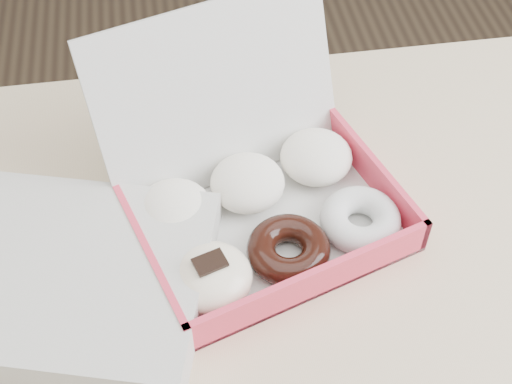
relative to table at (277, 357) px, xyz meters
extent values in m
cube|color=#D0B189|center=(0.00, 0.00, 0.06)|extent=(1.20, 0.80, 0.04)
cube|color=silver|center=(0.01, 0.11, 0.08)|extent=(0.33, 0.28, 0.01)
cube|color=#E73851|center=(0.04, 0.02, 0.10)|extent=(0.27, 0.09, 0.05)
cube|color=silver|center=(-0.02, 0.21, 0.10)|extent=(0.27, 0.09, 0.05)
cube|color=#E73851|center=(-0.12, 0.07, 0.10)|extent=(0.07, 0.20, 0.05)
cube|color=#E73851|center=(0.14, 0.16, 0.10)|extent=(0.07, 0.20, 0.05)
cube|color=silver|center=(-0.03, 0.23, 0.18)|extent=(0.29, 0.16, 0.19)
ellipsoid|color=white|center=(-0.09, 0.13, 0.11)|extent=(0.10, 0.10, 0.05)
ellipsoid|color=white|center=(-0.01, 0.16, 0.11)|extent=(0.10, 0.10, 0.05)
ellipsoid|color=white|center=(0.08, 0.19, 0.11)|extent=(0.10, 0.10, 0.05)
ellipsoid|color=#FBEAC9|center=(-0.06, 0.04, 0.11)|extent=(0.10, 0.10, 0.05)
cube|color=black|center=(-0.06, 0.04, 0.13)|extent=(0.04, 0.03, 0.00)
torus|color=black|center=(0.02, 0.07, 0.10)|extent=(0.11, 0.11, 0.03)
torus|color=white|center=(0.11, 0.10, 0.10)|extent=(0.11, 0.11, 0.03)
cube|color=silver|center=(-0.20, 0.07, 0.10)|extent=(0.33, 0.29, 0.04)
camera|label=1|loc=(-0.08, -0.36, 0.70)|focal=50.00mm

